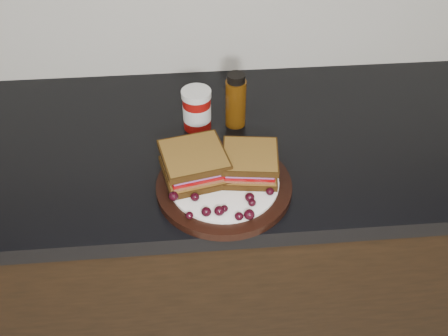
{
  "coord_description": "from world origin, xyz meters",
  "views": [
    {
      "loc": [
        0.09,
        0.79,
        1.63
      ],
      "look_at": [
        0.16,
        1.53,
        0.96
      ],
      "focal_mm": 40.0,
      "sensor_mm": 36.0,
      "label": 1
    }
  ],
  "objects_px": {
    "plate": "(224,186)",
    "oil_bottle": "(236,100)",
    "sandwich_left": "(194,164)",
    "condiment_jar": "(197,109)"
  },
  "relations": [
    {
      "from": "plate",
      "to": "sandwich_left",
      "type": "distance_m",
      "value": 0.08
    },
    {
      "from": "condiment_jar",
      "to": "oil_bottle",
      "type": "xyz_separation_m",
      "value": [
        0.09,
        0.01,
        0.02
      ]
    },
    {
      "from": "plate",
      "to": "oil_bottle",
      "type": "bearing_deg",
      "value": 78.3
    },
    {
      "from": "plate",
      "to": "oil_bottle",
      "type": "relative_size",
      "value": 2.05
    },
    {
      "from": "plate",
      "to": "oil_bottle",
      "type": "height_order",
      "value": "oil_bottle"
    },
    {
      "from": "condiment_jar",
      "to": "oil_bottle",
      "type": "bearing_deg",
      "value": 3.4
    },
    {
      "from": "plate",
      "to": "condiment_jar",
      "type": "relative_size",
      "value": 2.75
    },
    {
      "from": "plate",
      "to": "sandwich_left",
      "type": "height_order",
      "value": "sandwich_left"
    },
    {
      "from": "plate",
      "to": "condiment_jar",
      "type": "bearing_deg",
      "value": 101.53
    },
    {
      "from": "sandwich_left",
      "to": "condiment_jar",
      "type": "xyz_separation_m",
      "value": [
        0.01,
        0.19,
        -0.0
      ]
    }
  ]
}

